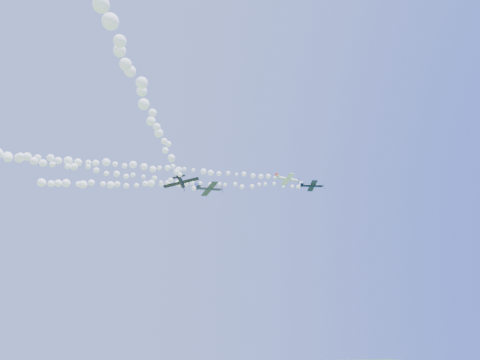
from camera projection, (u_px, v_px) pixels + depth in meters
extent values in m
cylinder|color=white|center=(287.00, 179.00, 117.37)|extent=(6.53, 1.26, 1.44)
cone|color=white|center=(298.00, 181.00, 118.03)|extent=(0.87, 0.90, 0.92)
cone|color=#9E1D12|center=(299.00, 181.00, 118.12)|extent=(0.36, 0.32, 0.33)
cube|color=black|center=(299.00, 181.00, 118.09)|extent=(0.23, 0.31, 2.04)
cube|color=white|center=(287.00, 179.00, 117.36)|extent=(1.74, 7.96, 0.90)
cube|color=white|center=(277.00, 177.00, 116.85)|extent=(0.96, 2.81, 0.38)
cube|color=#9E1D12|center=(277.00, 175.00, 117.10)|extent=(1.13, 0.22, 1.37)
sphere|color=black|center=(290.00, 178.00, 117.73)|extent=(0.85, 0.85, 0.89)
cylinder|color=#0B1634|center=(311.00, 185.00, 103.29)|extent=(5.61, 1.70, 0.85)
cone|color=#0B1634|center=(323.00, 186.00, 103.37)|extent=(0.77, 0.84, 0.75)
cone|color=white|center=(324.00, 186.00, 103.38)|extent=(0.32, 0.30, 0.26)
cube|color=black|center=(324.00, 186.00, 103.38)|extent=(0.12, 0.23, 1.76)
cube|color=#0B1634|center=(312.00, 186.00, 103.25)|extent=(2.89, 6.97, 0.55)
cube|color=#0B1634|center=(302.00, 185.00, 103.25)|extent=(1.31, 2.52, 0.22)
cube|color=white|center=(301.00, 183.00, 103.46)|extent=(0.90, 0.34, 1.12)
sphere|color=black|center=(314.00, 184.00, 103.46)|extent=(0.82, 0.83, 0.71)
cylinder|color=#323649|center=(208.00, 188.00, 91.51)|extent=(5.82, 2.88, 1.43)
cone|color=#323649|center=(221.00, 189.00, 92.98)|extent=(0.99, 0.99, 0.86)
cone|color=navy|center=(223.00, 189.00, 93.18)|extent=(0.40, 0.37, 0.31)
cube|color=black|center=(222.00, 189.00, 93.13)|extent=(0.32, 0.38, 1.85)
cube|color=#323649|center=(209.00, 189.00, 91.57)|extent=(2.85, 7.34, 1.38)
cube|color=#323649|center=(198.00, 187.00, 90.32)|extent=(1.31, 2.65, 0.55)
cube|color=navy|center=(197.00, 185.00, 90.52)|extent=(1.08, 0.43, 1.26)
sphere|color=black|center=(212.00, 187.00, 92.06)|extent=(0.91, 0.92, 0.87)
cylinder|color=black|center=(181.00, 182.00, 80.53)|extent=(1.01, 5.89, 0.94)
cone|color=black|center=(183.00, 187.00, 83.50)|extent=(0.81, 0.72, 0.80)
cone|color=gold|center=(184.00, 188.00, 83.91)|extent=(0.28, 0.31, 0.28)
cube|color=black|center=(184.00, 187.00, 83.80)|extent=(0.59, 0.18, 1.83)
cube|color=black|center=(181.00, 183.00, 80.72)|extent=(7.14, 3.39, 1.95)
cube|color=black|center=(179.00, 177.00, 78.08)|extent=(2.61, 1.50, 0.72)
cube|color=gold|center=(178.00, 174.00, 78.19)|extent=(0.62, 0.97, 1.17)
sphere|color=black|center=(181.00, 181.00, 81.43)|extent=(1.02, 0.90, 0.87)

